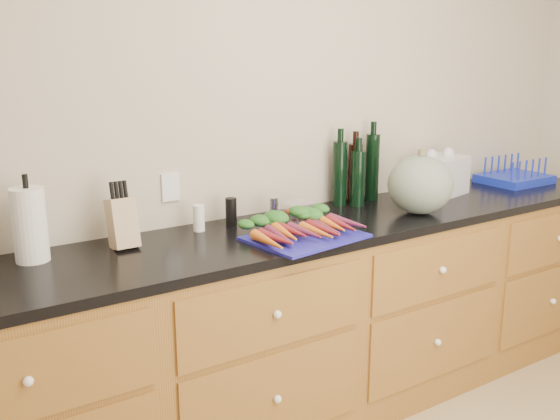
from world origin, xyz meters
TOP-DOWN VIEW (x-y plane):
  - wall_back at (0.00, 1.62)m, footprint 4.10×0.05m
  - cabinets at (0.00, 1.30)m, footprint 3.60×0.64m
  - countertop at (0.00, 1.30)m, footprint 3.64×0.62m
  - cutting_board at (-0.21, 1.14)m, footprint 0.49×0.40m
  - carrots at (-0.21, 1.18)m, footprint 0.44×0.33m
  - squash at (0.48, 1.18)m, footprint 0.31×0.31m
  - paper_towel at (-1.21, 1.46)m, footprint 0.12×0.12m
  - knife_block at (-0.87, 1.44)m, footprint 0.10×0.10m
  - grinder_salt at (-0.52, 1.48)m, footprint 0.05×0.05m
  - grinder_pepper at (-0.37, 1.48)m, footprint 0.05×0.05m
  - canister_chrome at (-0.15, 1.48)m, footprint 0.04×0.04m
  - tomato_box at (-0.02, 1.47)m, footprint 0.13×0.11m
  - bottles at (0.37, 1.51)m, footprint 0.28×0.14m
  - grocery_bag at (0.87, 1.42)m, footprint 0.32×0.28m
  - dish_rack at (1.46, 1.38)m, footprint 0.38×0.30m

SIDE VIEW (x-z plane):
  - cabinets at x=0.00m, z-range 0.00..0.90m
  - countertop at x=0.00m, z-range 0.90..0.94m
  - cutting_board at x=-0.21m, z-range 0.94..0.95m
  - tomato_box at x=-0.02m, z-range 0.94..1.00m
  - dish_rack at x=1.46m, z-range 0.90..1.05m
  - carrots at x=-0.21m, z-range 0.95..1.01m
  - canister_chrome at x=-0.15m, z-range 0.94..1.04m
  - grinder_salt at x=-0.52m, z-range 0.94..1.05m
  - grinder_pepper at x=-0.37m, z-range 0.94..1.06m
  - knife_block at x=-0.87m, z-range 0.94..1.13m
  - grocery_bag at x=0.87m, z-range 0.94..1.14m
  - paper_towel at x=-1.21m, z-range 0.94..1.21m
  - squash at x=0.48m, z-range 0.94..1.22m
  - bottles at x=0.37m, z-range 0.92..1.27m
  - wall_back at x=0.00m, z-range 0.00..2.60m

